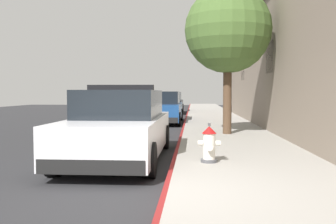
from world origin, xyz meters
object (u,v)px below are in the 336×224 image
(parked_car_silver_ahead, at_px, (162,108))
(police_cruiser, at_px, (120,127))
(parked_car_dark_far, at_px, (170,103))
(street_tree, at_px, (228,30))
(fire_hydrant, at_px, (209,144))

(parked_car_silver_ahead, bearing_deg, police_cruiser, -90.51)
(parked_car_dark_far, relative_size, street_tree, 1.01)
(police_cruiser, distance_m, parked_car_silver_ahead, 10.06)
(police_cruiser, relative_size, fire_hydrant, 6.37)
(fire_hydrant, xyz_separation_m, street_tree, (0.80, 5.04, 3.01))
(fire_hydrant, height_order, street_tree, street_tree)
(parked_car_silver_ahead, xyz_separation_m, fire_hydrant, (1.85, -11.07, -0.23))
(parked_car_silver_ahead, distance_m, fire_hydrant, 11.22)
(parked_car_silver_ahead, distance_m, street_tree, 7.15)
(parked_car_silver_ahead, xyz_separation_m, street_tree, (2.65, -6.03, 2.78))
(parked_car_dark_far, xyz_separation_m, fire_hydrant, (2.04, -19.75, -0.23))
(police_cruiser, xyz_separation_m, parked_car_dark_far, (-0.11, 18.74, -0.00))
(street_tree, bearing_deg, parked_car_dark_far, 100.94)
(police_cruiser, height_order, parked_car_silver_ahead, police_cruiser)
(parked_car_dark_far, relative_size, fire_hydrant, 6.37)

